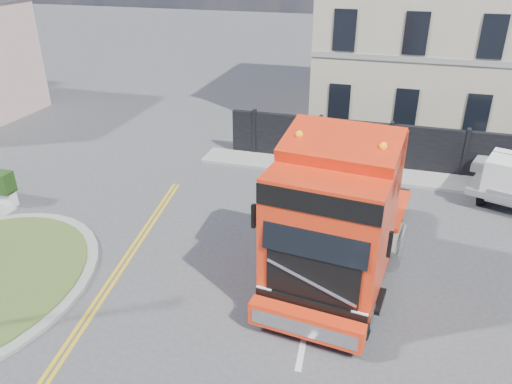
% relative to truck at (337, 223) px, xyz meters
% --- Properties ---
extents(ground, '(120.00, 120.00, 0.00)m').
position_rel_truck_xyz_m(ground, '(-2.96, -0.09, -2.04)').
color(ground, '#424244').
rests_on(ground, ground).
extents(hoarding_fence, '(18.80, 0.25, 2.00)m').
position_rel_truck_xyz_m(hoarding_fence, '(3.59, 8.91, -1.04)').
color(hoarding_fence, black).
rests_on(hoarding_fence, ground).
extents(georgian_building, '(12.30, 10.30, 12.80)m').
position_rel_truck_xyz_m(georgian_building, '(3.04, 16.41, 3.74)').
color(georgian_building, '#B4A28F').
rests_on(georgian_building, ground).
extents(pavement_far, '(20.00, 1.60, 0.12)m').
position_rel_truck_xyz_m(pavement_far, '(3.04, 8.01, -1.98)').
color(pavement_far, gray).
rests_on(pavement_far, ground).
extents(truck, '(3.65, 7.85, 4.54)m').
position_rel_truck_xyz_m(truck, '(0.00, 0.00, 0.00)').
color(truck, black).
rests_on(truck, ground).
extents(flatbed_pickup, '(3.16, 5.00, 1.91)m').
position_rel_truck_xyz_m(flatbed_pickup, '(5.47, 7.03, -1.01)').
color(flatbed_pickup, slate).
rests_on(flatbed_pickup, ground).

